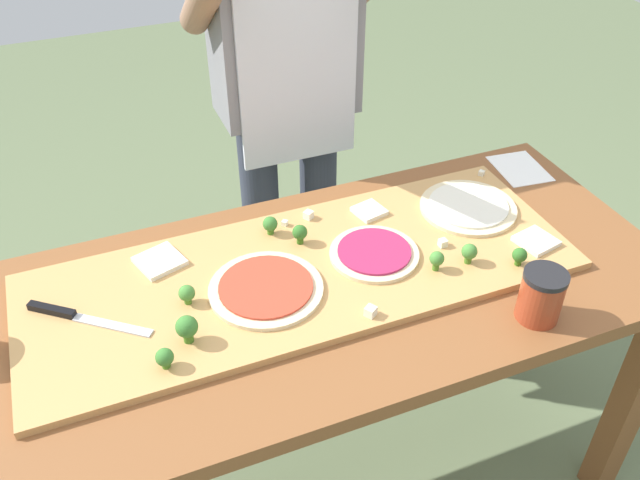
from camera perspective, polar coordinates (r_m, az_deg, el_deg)
The scene contains 25 objects.
prep_table at distance 1.62m, azimuth -0.19°, elevation -6.82°, with size 1.67×0.73×0.80m.
cutting_board at distance 1.57m, azimuth -1.48°, elevation -2.72°, with size 1.28×0.46×0.02m, color tan.
chefs_knife at distance 1.53m, azimuth -20.19°, elevation -5.95°, with size 0.24×0.19×0.02m.
pizza_whole_tomato_red at distance 1.50m, azimuth -4.58°, elevation -4.07°, with size 0.26×0.26×0.02m.
pizza_whole_beet_magenta at distance 1.60m, azimuth 4.59°, elevation -1.09°, with size 0.21×0.21×0.02m.
pizza_whole_white_garlic at distance 1.79m, azimuth 12.37°, elevation 2.75°, with size 0.25×0.25×0.02m.
pizza_slice_near_left at distance 1.74m, azimuth 4.17°, elevation 2.46°, with size 0.07×0.07×0.01m, color silver.
pizza_slice_center at distance 1.71m, azimuth 17.73°, elevation -0.08°, with size 0.09×0.09×0.01m, color silver.
pizza_slice_far_right at distance 1.62m, azimuth -13.36°, elevation -1.74°, with size 0.10×0.10×0.01m, color silver.
broccoli_floret_back_left at distance 1.65m, azimuth -4.22°, elevation 1.32°, with size 0.04×0.04×0.05m.
broccoli_floret_front_right at distance 1.60m, azimuth 12.46°, elevation -1.01°, with size 0.04×0.04×0.05m.
broccoli_floret_front_mid at distance 1.39m, azimuth -11.15°, elevation -7.25°, with size 0.05×0.05×0.06m.
broccoli_floret_center_right at distance 1.62m, azimuth 16.46°, elevation -1.27°, with size 0.03×0.03×0.05m.
broccoli_floret_front_left at distance 1.36m, azimuth -12.95°, elevation -9.63°, with size 0.04×0.04×0.05m.
broccoli_floret_center_left at distance 1.49m, azimuth -11.15°, elevation -4.45°, with size 0.04×0.04×0.05m.
broccoli_floret_back_mid at distance 1.56m, azimuth 9.81°, elevation -1.61°, with size 0.03×0.03×0.05m.
broccoli_floret_back_right at distance 1.62m, azimuth -1.71°, elevation 0.60°, with size 0.04×0.04×0.05m.
cheese_crumble_a at distance 1.93m, azimuth 13.45°, elevation 5.51°, with size 0.01×0.01×0.01m, color silver.
cheese_crumble_b at distance 1.45m, azimuth 4.28°, elevation -6.02°, with size 0.02×0.02×0.02m, color silver.
cheese_crumble_c at distance 1.65m, azimuth 10.29°, elevation -0.23°, with size 0.02×0.02×0.02m, color silver.
cheese_crumble_d at distance 1.69m, azimuth -2.85°, elevation 1.47°, with size 0.01×0.01×0.01m, color white.
cheese_crumble_e at distance 1.71m, azimuth -0.98°, elevation 2.13°, with size 0.02×0.02×0.02m, color white.
sauce_jar at distance 1.51m, azimuth 18.14°, elevation -4.47°, with size 0.09×0.09×0.12m.
recipe_note at distance 2.03m, azimuth 16.47°, elevation 5.79°, with size 0.13×0.17×0.00m, color white.
cook_center at distance 2.00m, azimuth -2.81°, elevation 13.35°, with size 0.54×0.39×1.67m.
Camera 1 is at (-0.43, -1.07, 1.83)m, focal length 37.99 mm.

